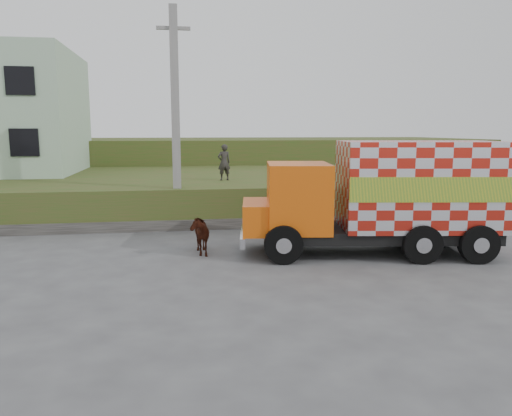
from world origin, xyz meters
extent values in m
plane|color=#474749|center=(0.00, 0.00, 0.00)|extent=(120.00, 120.00, 0.00)
cube|color=#33541C|center=(0.00, 10.00, 0.75)|extent=(40.00, 12.00, 1.50)
cube|color=#33541C|center=(0.00, 22.00, 1.50)|extent=(40.00, 12.00, 3.00)
cube|color=#595651|center=(-2.00, 4.20, 0.20)|extent=(16.00, 0.50, 0.40)
cube|color=gray|center=(-1.00, 4.60, 4.00)|extent=(0.30, 0.30, 8.00)
cube|color=gray|center=(-1.00, 4.60, 7.20)|extent=(1.20, 0.12, 0.12)
cube|color=black|center=(4.82, -0.29, 0.63)|extent=(6.88, 3.09, 0.34)
cube|color=#D6520B|center=(2.50, 0.05, 1.71)|extent=(2.07, 2.48, 1.95)
cube|color=#D6520B|center=(1.39, 0.22, 1.12)|extent=(1.26, 2.17, 0.88)
cube|color=silver|center=(5.98, -0.46, 2.05)|extent=(4.79, 2.97, 2.54)
cube|color=yellow|center=(5.80, -1.64, 2.05)|extent=(4.45, 0.69, 0.68)
cube|color=yellow|center=(6.15, 0.72, 2.05)|extent=(4.45, 0.69, 0.68)
cube|color=silver|center=(0.90, 0.29, 0.54)|extent=(0.47, 2.24, 0.29)
cylinder|color=black|center=(1.85, -0.99, 0.54)|extent=(1.11, 0.49, 1.07)
cylinder|color=black|center=(2.18, 1.24, 0.54)|extent=(1.11, 0.49, 1.07)
cylinder|color=black|center=(5.62, -1.54, 0.54)|extent=(1.11, 0.49, 1.07)
cylinder|color=black|center=(5.95, 0.68, 0.54)|extent=(1.11, 0.49, 1.07)
cylinder|color=black|center=(7.17, -1.77, 0.54)|extent=(1.11, 0.49, 1.07)
cylinder|color=black|center=(7.49, 0.46, 0.54)|extent=(1.11, 0.49, 1.07)
imported|color=black|center=(-0.42, 0.54, 0.60)|extent=(0.81, 1.49, 1.20)
imported|color=#2A2926|center=(0.99, 7.25, 2.27)|extent=(0.63, 0.48, 1.54)
camera|label=1|loc=(-0.95, -14.03, 3.65)|focal=35.00mm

